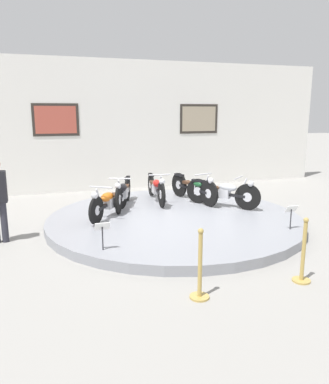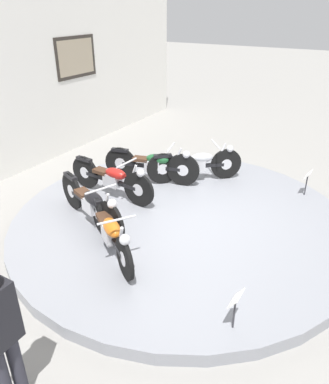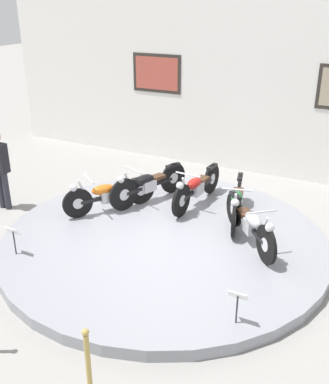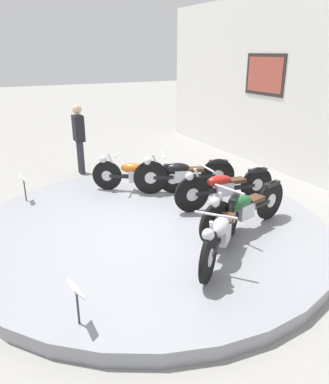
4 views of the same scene
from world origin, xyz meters
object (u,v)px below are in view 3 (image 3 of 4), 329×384
(motorcycle_red, at_px, (196,187))
(motorcycle_green, at_px, (237,201))
(visitor_standing, at_px, (0,166))
(motorcycle_orange, at_px, (108,194))
(info_placard_front_left, at_px, (13,235))
(info_placard_front_centre, at_px, (238,300))
(motorcycle_silver, at_px, (250,223))
(motorcycle_black, at_px, (148,183))
(stanchion_post_right_of_entry, at_px, (90,379))

(motorcycle_red, height_order, motorcycle_green, motorcycle_green)
(visitor_standing, bearing_deg, motorcycle_orange, 13.65)
(motorcycle_green, height_order, info_placard_front_left, motorcycle_green)
(info_placard_front_centre, bearing_deg, motorcycle_silver, 102.59)
(motorcycle_orange, distance_m, motorcycle_black, 0.91)
(motorcycle_black, height_order, visitor_standing, visitor_standing)
(motorcycle_orange, relative_size, stanchion_post_right_of_entry, 1.59)
(motorcycle_red, bearing_deg, motorcycle_orange, -143.57)
(info_placard_front_centre, height_order, stanchion_post_right_of_entry, stanchion_post_right_of_entry)
(motorcycle_orange, bearing_deg, stanchion_post_right_of_entry, -59.31)
(motorcycle_orange, height_order, info_placard_front_left, motorcycle_orange)
(motorcycle_silver, height_order, info_placard_front_left, motorcycle_silver)
(motorcycle_black, relative_size, motorcycle_green, 0.97)
(motorcycle_green, relative_size, info_placard_front_centre, 3.86)
(motorcycle_red, distance_m, motorcycle_green, 1.02)
(motorcycle_black, bearing_deg, info_placard_front_left, -108.45)
(info_placard_front_left, distance_m, info_placard_front_centre, 3.86)
(motorcycle_green, xyz_separation_m, visitor_standing, (-4.70, -1.32, 0.37))
(motorcycle_orange, height_order, visitor_standing, visitor_standing)
(motorcycle_silver, bearing_deg, info_placard_front_left, -148.05)
(motorcycle_red, bearing_deg, motorcycle_black, -162.53)
(motorcycle_silver, distance_m, stanchion_post_right_of_entry, 3.95)
(motorcycle_red, relative_size, info_placard_front_centre, 3.92)
(motorcycle_green, height_order, visitor_standing, visitor_standing)
(motorcycle_orange, relative_size, visitor_standing, 0.96)
(motorcycle_silver, bearing_deg, motorcycle_red, 143.85)
(motorcycle_green, bearing_deg, motorcycle_silver, -57.11)
(motorcycle_orange, distance_m, info_placard_front_centre, 3.99)
(motorcycle_black, bearing_deg, visitor_standing, -154.44)
(motorcycle_green, distance_m, info_placard_front_centre, 3.03)
(visitor_standing, distance_m, stanchion_post_right_of_entry, 5.71)
(motorcycle_green, xyz_separation_m, info_placard_front_centre, (0.96, -2.88, -0.03))
(motorcycle_red, height_order, info_placard_front_left, motorcycle_red)
(motorcycle_black, xyz_separation_m, motorcycle_red, (0.97, 0.30, -0.01))
(motorcycle_red, relative_size, visitor_standing, 1.19)
(motorcycle_silver, xyz_separation_m, info_placard_front_centre, (0.47, -2.11, -0.02))
(motorcycle_green, distance_m, info_placard_front_left, 4.08)
(motorcycle_black, xyz_separation_m, motorcycle_green, (1.94, -0.00, -0.00))
(info_placard_front_left, xyz_separation_m, stanchion_post_right_of_entry, (2.78, -1.78, -0.21))
(info_placard_front_left, bearing_deg, stanchion_post_right_of_entry, -32.64)
(motorcycle_red, xyz_separation_m, info_placard_front_centre, (1.93, -3.18, -0.03))
(info_placard_front_centre, height_order, visitor_standing, visitor_standing)
(motorcycle_silver, bearing_deg, visitor_standing, -173.87)
(info_placard_front_left, bearing_deg, motorcycle_red, 58.80)
(motorcycle_orange, bearing_deg, motorcycle_silver, 0.10)
(motorcycle_black, xyz_separation_m, visitor_standing, (-2.76, -1.32, 0.37))
(stanchion_post_right_of_entry, bearing_deg, info_placard_front_centre, 58.81)
(motorcycle_orange, bearing_deg, motorcycle_red, 36.43)
(info_placard_front_left, xyz_separation_m, info_placard_front_centre, (3.86, 0.00, 0.00))
(info_placard_front_centre, distance_m, stanchion_post_right_of_entry, 2.09)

